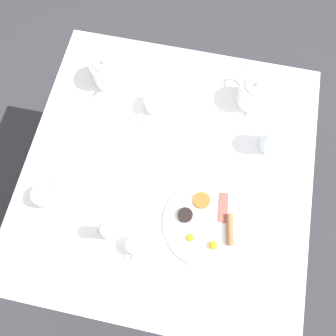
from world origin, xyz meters
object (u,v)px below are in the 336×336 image
breakfast_plate (207,223)px  knife_by_plate (80,270)px  teacup_with_saucer_right (47,196)px  salt_grinder (106,231)px  fork_by_plate (84,144)px  creamer_jug (136,246)px  teapot_far (107,71)px  teacup_with_saucer_left (155,104)px  water_glass_tall (273,140)px  teapot_near (254,93)px

breakfast_plate → knife_by_plate: 0.46m
teacup_with_saucer_right → salt_grinder: 0.26m
fork_by_plate → knife_by_plate: bearing=14.9°
teacup_with_saucer_right → creamer_jug: bearing=73.5°
fork_by_plate → teapot_far: bearing=176.1°
teapot_far → fork_by_plate: 0.30m
breakfast_plate → creamer_jug: creamer_jug is taller
teapot_far → teacup_with_saucer_left: bearing=60.1°
water_glass_tall → salt_grinder: size_ratio=0.95×
fork_by_plate → knife_by_plate: (0.45, 0.12, 0.00)m
teapot_near → teapot_far: 0.58m
teacup_with_saucer_left → salt_grinder: 0.52m
teapot_near → teacup_with_saucer_right: size_ratio=1.19×
teacup_with_saucer_left → teapot_far: bearing=-112.4°
teacup_with_saucer_left → fork_by_plate: 0.32m
teacup_with_saucer_left → water_glass_tall: (0.07, 0.46, 0.03)m
teapot_far → water_glass_tall: size_ratio=1.83×
teapot_far → teacup_with_saucer_left: 0.23m
teapot_near → teacup_with_saucer_left: 0.38m
teapot_far → fork_by_plate: teapot_far is taller
water_glass_tall → breakfast_plate: bearing=-28.1°
breakfast_plate → teacup_with_saucer_left: teacup_with_saucer_left is taller
salt_grinder → knife_by_plate: (0.14, -0.07, -0.06)m
breakfast_plate → teapot_near: (-0.53, 0.09, 0.05)m
teapot_far → teacup_with_saucer_right: bearing=-16.4°
teapot_far → creamer_jug: 0.69m
salt_grinder → teapot_far: bearing=-164.8°
teapot_near → teapot_far: size_ratio=0.89×
salt_grinder → fork_by_plate: bearing=-149.0°
breakfast_plate → teapot_far: 0.71m
teacup_with_saucer_left → salt_grinder: (0.52, -0.05, 0.04)m
teapot_near → teacup_with_saucer_left: bearing=-104.2°
teapot_near → knife_by_plate: (0.77, -0.48, -0.05)m
teacup_with_saucer_right → knife_by_plate: (0.22, 0.18, -0.03)m
teapot_far → teacup_with_saucer_right: 0.53m
breakfast_plate → knife_by_plate: size_ratio=1.63×
teapot_near → fork_by_plate: teapot_near is taller
teacup_with_saucer_right → fork_by_plate: bearing=164.6°
teacup_with_saucer_left → teapot_near: bearing=106.7°
breakfast_plate → teapot_far: bearing=-135.7°
salt_grinder → teacup_with_saucer_right: bearing=-107.8°
teacup_with_saucer_right → creamer_jug: size_ratio=1.89×
teapot_far → breakfast_plate: bearing=36.8°
breakfast_plate → water_glass_tall: water_glass_tall is taller
fork_by_plate → knife_by_plate: 0.46m
creamer_jug → salt_grinder: size_ratio=0.69×
water_glass_tall → knife_by_plate: water_glass_tall is taller
breakfast_plate → teacup_with_saucer_left: (-0.42, -0.28, 0.02)m
teacup_with_saucer_right → creamer_jug: (0.10, 0.35, -0.00)m
teacup_with_saucer_left → creamer_jug: size_ratio=1.89×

